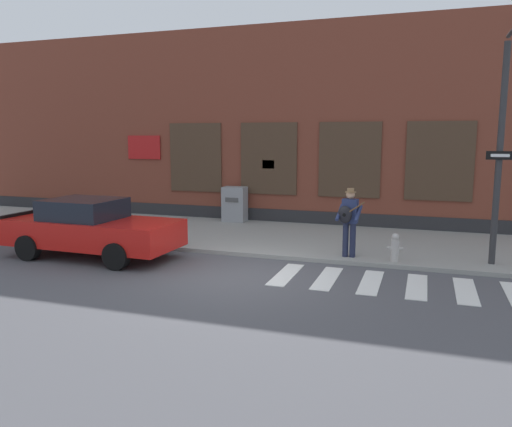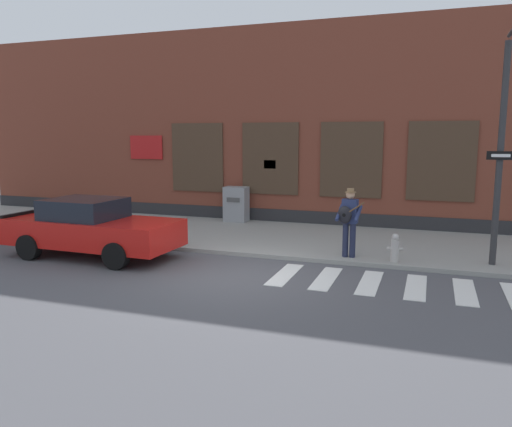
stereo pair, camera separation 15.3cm
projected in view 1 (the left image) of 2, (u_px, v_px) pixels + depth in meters
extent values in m
plane|color=#4C4C51|center=(240.00, 276.00, 11.30)|extent=(160.00, 160.00, 0.00)
cube|color=gray|center=(289.00, 238.00, 15.29)|extent=(28.00, 4.96, 0.11)
cube|color=brown|center=(320.00, 127.00, 18.95)|extent=(28.00, 4.00, 6.97)
cube|color=#28282B|center=(307.00, 219.00, 17.55)|extent=(28.00, 0.04, 0.55)
cube|color=#473323|center=(196.00, 158.00, 18.59)|extent=(2.07, 0.06, 2.53)
cube|color=black|center=(195.00, 158.00, 18.58)|extent=(1.95, 0.03, 2.41)
cube|color=#473323|center=(269.00, 159.00, 17.68)|extent=(2.07, 0.06, 2.53)
cube|color=black|center=(268.00, 159.00, 17.67)|extent=(1.95, 0.03, 2.41)
cube|color=#473323|center=(349.00, 160.00, 16.77)|extent=(2.07, 0.06, 2.53)
cube|color=black|center=(349.00, 160.00, 16.76)|extent=(1.95, 0.03, 2.41)
cube|color=#473323|center=(439.00, 161.00, 15.86)|extent=(2.07, 0.06, 2.53)
cube|color=black|center=(439.00, 161.00, 15.85)|extent=(1.95, 0.03, 2.41)
cube|color=red|center=(144.00, 147.00, 19.21)|extent=(1.40, 0.04, 0.90)
cube|color=yellow|center=(268.00, 164.00, 17.69)|extent=(0.44, 0.02, 0.30)
cube|color=silver|center=(286.00, 274.00, 11.45)|extent=(0.42, 1.90, 0.01)
cube|color=silver|center=(327.00, 278.00, 11.15)|extent=(0.42, 1.90, 0.01)
cube|color=silver|center=(371.00, 282.00, 10.84)|extent=(0.42, 1.90, 0.01)
cube|color=silver|center=(417.00, 286.00, 10.54)|extent=(0.42, 1.90, 0.01)
cube|color=silver|center=(466.00, 291.00, 10.24)|extent=(0.42, 1.90, 0.01)
cube|color=red|center=(93.00, 232.00, 13.04)|extent=(4.64, 1.94, 0.68)
cube|color=black|center=(84.00, 209.00, 13.03)|extent=(1.87, 1.62, 0.52)
cube|color=black|center=(24.00, 213.00, 13.74)|extent=(0.14, 1.69, 0.08)
cube|color=silver|center=(180.00, 231.00, 12.79)|extent=(0.07, 0.24, 0.12)
cube|color=red|center=(40.00, 221.00, 14.32)|extent=(0.07, 0.24, 0.12)
cube|color=silver|center=(156.00, 240.00, 11.73)|extent=(0.07, 0.24, 0.12)
cube|color=red|center=(8.00, 228.00, 13.26)|extent=(0.07, 0.24, 0.12)
cylinder|color=black|center=(155.00, 242.00, 13.45)|extent=(0.67, 0.25, 0.66)
cylinder|color=black|center=(116.00, 256.00, 11.83)|extent=(0.67, 0.25, 0.66)
cylinder|color=black|center=(75.00, 235.00, 14.35)|extent=(0.67, 0.25, 0.66)
cylinder|color=black|center=(28.00, 248.00, 12.73)|extent=(0.67, 0.25, 0.66)
cylinder|color=#1E233D|center=(353.00, 240.00, 12.61)|extent=(0.15, 0.15, 0.88)
cylinder|color=#1E233D|center=(345.00, 240.00, 12.67)|extent=(0.15, 0.15, 0.88)
cube|color=navy|center=(350.00, 211.00, 12.53)|extent=(0.41, 0.27, 0.61)
sphere|color=tan|center=(351.00, 194.00, 12.47)|extent=(0.22, 0.22, 0.22)
cylinder|color=olive|center=(351.00, 192.00, 12.46)|extent=(0.28, 0.28, 0.02)
cylinder|color=olive|center=(351.00, 190.00, 12.45)|extent=(0.18, 0.18, 0.09)
cylinder|color=navy|center=(358.00, 214.00, 12.35)|extent=(0.15, 0.52, 0.39)
cylinder|color=navy|center=(340.00, 212.00, 12.56)|extent=(0.15, 0.52, 0.39)
ellipsoid|color=black|center=(345.00, 215.00, 12.42)|extent=(0.37, 0.17, 0.44)
cylinder|color=black|center=(344.00, 215.00, 12.37)|extent=(0.09, 0.02, 0.09)
cylinder|color=brown|center=(355.00, 208.00, 12.26)|extent=(0.47, 0.10, 0.34)
cylinder|color=#2D2D30|center=(499.00, 156.00, 11.62)|extent=(0.15, 0.15, 5.16)
cube|color=black|center=(500.00, 155.00, 11.51)|extent=(0.60, 0.03, 0.20)
cube|color=white|center=(500.00, 155.00, 11.50)|extent=(0.40, 0.01, 0.07)
cube|color=gray|center=(235.00, 204.00, 17.90)|extent=(0.82, 0.55, 1.24)
cube|color=#4C4C4C|center=(232.00, 200.00, 17.60)|extent=(0.49, 0.02, 0.16)
cylinder|color=#B2ADA8|center=(395.00, 250.00, 12.20)|extent=(0.20, 0.20, 0.55)
sphere|color=#B2ADA8|center=(395.00, 237.00, 12.15)|extent=(0.18, 0.18, 0.18)
cylinder|color=#B2ADA8|center=(389.00, 248.00, 12.24)|extent=(0.10, 0.07, 0.07)
cylinder|color=#B2ADA8|center=(401.00, 248.00, 12.15)|extent=(0.10, 0.07, 0.07)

